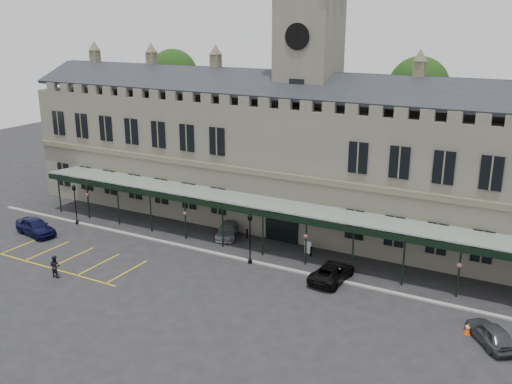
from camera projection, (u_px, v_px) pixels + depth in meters
The scene contains 19 objects.
ground at pixel (218, 288), 42.86m from camera, with size 140.00×140.00×0.00m, color black.
station_building at pixel (306, 161), 54.35m from camera, with size 60.00×10.36×17.30m.
clock_tower at pixel (308, 91), 52.50m from camera, with size 5.60×5.60×24.80m.
canopy at pixel (264, 228), 48.43m from camera, with size 50.00×4.10×4.30m.
kerb at pixel (253, 262), 47.47m from camera, with size 60.00×0.40×0.12m, color gray.
parking_markings at pixel (68, 260), 48.02m from camera, with size 16.00×6.00×0.01m, color gold, non-canonical shape.
tree_behind_left at pixel (173, 75), 70.23m from camera, with size 6.00×6.00×16.00m.
tree_behind_mid at pixel (418, 89), 56.48m from camera, with size 6.00×6.00×16.00m.
lamp_post_left at pixel (75, 201), 55.72m from camera, with size 0.39×0.39×4.09m.
lamp_post_mid at pixel (250, 233), 46.55m from camera, with size 0.42×0.42×4.46m.
traffic_cone at pixel (468, 329), 36.57m from camera, with size 0.49×0.49×0.78m.
sign_board at pixel (308, 247), 49.19m from camera, with size 0.63×0.13×1.09m.
bollard_left at pixel (247, 234), 52.58m from camera, with size 0.16×0.16×0.92m, color black.
bollard_right at pixel (311, 252), 48.55m from camera, with size 0.16×0.16×0.88m, color black.
car_left_a at pixel (36, 227), 53.36m from camera, with size 1.91×4.74×1.62m, color black.
car_taxi at pixel (228, 230), 53.08m from camera, with size 1.76×4.33×1.26m, color #95989D.
car_van at pixel (332, 272), 44.05m from camera, with size 2.25×4.88×1.36m, color black.
car_right_a at pixel (491, 334), 35.40m from camera, with size 1.64×4.07×1.39m, color #3A3C42.
person_b at pixel (55, 266), 44.58m from camera, with size 0.87×0.68×1.79m, color black.
Camera 1 is at (21.15, -32.79, 19.39)m, focal length 40.00 mm.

